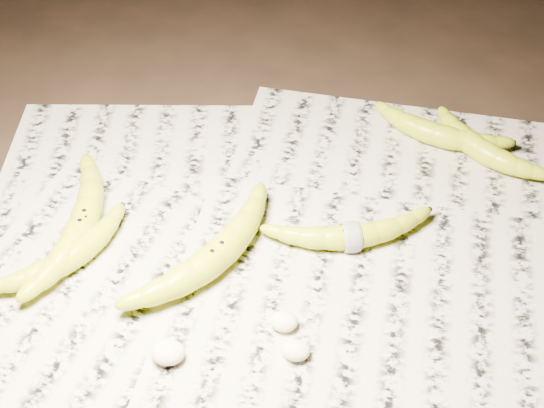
# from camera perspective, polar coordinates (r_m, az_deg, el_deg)

# --- Properties ---
(ground) EXTENTS (3.00, 3.00, 0.00)m
(ground) POSITION_cam_1_polar(r_m,az_deg,el_deg) (0.98, 1.33, -3.29)
(ground) COLOR black
(ground) RESTS_ON ground
(newspaper_patch) EXTENTS (0.90, 0.70, 0.01)m
(newspaper_patch) POSITION_cam_1_polar(r_m,az_deg,el_deg) (0.98, 1.36, -3.52)
(newspaper_patch) COLOR #B0A997
(newspaper_patch) RESTS_ON ground
(banana_left_a) EXTENTS (0.07, 0.22, 0.04)m
(banana_left_a) POSITION_cam_1_polar(r_m,az_deg,el_deg) (1.01, -14.11, -1.40)
(banana_left_a) COLOR #BFC518
(banana_left_a) RESTS_ON newspaper_patch
(banana_left_b) EXTENTS (0.15, 0.17, 0.03)m
(banana_left_b) POSITION_cam_1_polar(r_m,az_deg,el_deg) (0.97, -15.04, -3.83)
(banana_left_b) COLOR #BFC518
(banana_left_b) RESTS_ON newspaper_patch
(banana_center) EXTENTS (0.18, 0.23, 0.04)m
(banana_center) POSITION_cam_1_polar(r_m,az_deg,el_deg) (0.94, -4.23, -3.81)
(banana_center) COLOR #BFC518
(banana_center) RESTS_ON newspaper_patch
(banana_taped) EXTENTS (0.20, 0.10, 0.03)m
(banana_taped) POSITION_cam_1_polar(r_m,az_deg,el_deg) (0.97, 5.97, -2.33)
(banana_taped) COLOR #BFC518
(banana_taped) RESTS_ON newspaper_patch
(banana_upper_a) EXTENTS (0.19, 0.11, 0.03)m
(banana_upper_a) POSITION_cam_1_polar(r_m,az_deg,el_deg) (1.14, 12.33, 5.28)
(banana_upper_a) COLOR #BFC518
(banana_upper_a) RESTS_ON newspaper_patch
(banana_upper_b) EXTENTS (0.16, 0.15, 0.03)m
(banana_upper_b) POSITION_cam_1_polar(r_m,az_deg,el_deg) (1.13, 15.40, 4.17)
(banana_upper_b) COLOR #BFC518
(banana_upper_b) RESTS_ON newspaper_patch
(measuring_tape) EXTENTS (0.02, 0.04, 0.04)m
(measuring_tape) POSITION_cam_1_polar(r_m,az_deg,el_deg) (0.97, 5.97, -2.33)
(measuring_tape) COLOR white
(measuring_tape) RESTS_ON newspaper_patch
(flesh_chunk_a) EXTENTS (0.04, 0.03, 0.02)m
(flesh_chunk_a) POSITION_cam_1_polar(r_m,az_deg,el_deg) (0.87, -7.88, -10.85)
(flesh_chunk_a) COLOR beige
(flesh_chunk_a) RESTS_ON newspaper_patch
(flesh_chunk_b) EXTENTS (0.03, 0.03, 0.02)m
(flesh_chunk_b) POSITION_cam_1_polar(r_m,az_deg,el_deg) (0.89, 0.90, -8.68)
(flesh_chunk_b) COLOR beige
(flesh_chunk_b) RESTS_ON newspaper_patch
(flesh_chunk_c) EXTENTS (0.03, 0.03, 0.02)m
(flesh_chunk_c) POSITION_cam_1_polar(r_m,az_deg,el_deg) (0.87, 1.81, -10.82)
(flesh_chunk_c) COLOR beige
(flesh_chunk_c) RESTS_ON newspaper_patch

